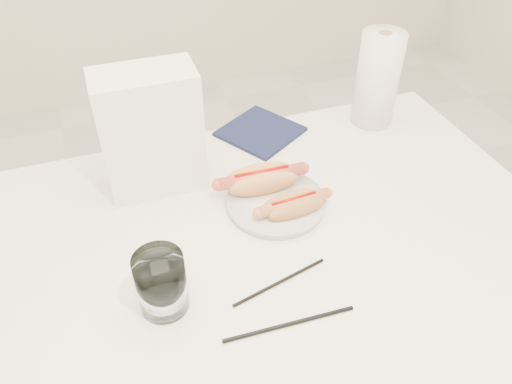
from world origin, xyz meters
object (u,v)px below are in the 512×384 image
object	(u,v)px
hotdog_left	(261,179)
water_glass	(161,283)
hotdog_right	(293,205)
napkin_box	(151,132)
plate	(276,204)
table	(259,265)
paper_towel_roll	(377,79)

from	to	relation	value
hotdog_left	water_glass	bearing A→B (deg)	-137.16
hotdog_right	napkin_box	bearing A→B (deg)	135.59
plate	water_glass	bearing A→B (deg)	-147.72
table	hotdog_right	distance (m)	0.14
table	water_glass	bearing A→B (deg)	-157.96
plate	napkin_box	size ratio (longest dim) A/B	0.74
water_glass	paper_towel_roll	distance (m)	0.73
paper_towel_roll	hotdog_left	bearing A→B (deg)	-153.94
hotdog_left	plate	bearing A→B (deg)	-70.86
table	napkin_box	bearing A→B (deg)	120.40
paper_towel_roll	water_glass	bearing A→B (deg)	-147.39
hotdog_right	paper_towel_roll	bearing A→B (deg)	35.80
hotdog_right	napkin_box	xyz separation A→B (m)	(-0.23, 0.20, 0.10)
plate	paper_towel_roll	world-z (taller)	paper_towel_roll
napkin_box	plate	bearing A→B (deg)	-36.10
table	water_glass	world-z (taller)	water_glass
hotdog_right	napkin_box	size ratio (longest dim) A/B	0.57
table	hotdog_right	bearing A→B (deg)	26.69
plate	hotdog_right	xyz separation A→B (m)	(0.02, -0.04, 0.03)
table	paper_towel_roll	xyz separation A→B (m)	(0.41, 0.31, 0.18)
plate	napkin_box	bearing A→B (deg)	143.47
plate	hotdog_left	size ratio (longest dim) A/B	1.06
water_glass	paper_towel_roll	xyz separation A→B (m)	(0.61, 0.39, 0.06)
hotdog_left	hotdog_right	world-z (taller)	hotdog_left
table	paper_towel_roll	bearing A→B (deg)	36.92
napkin_box	paper_towel_roll	distance (m)	0.56
napkin_box	paper_towel_roll	size ratio (longest dim) A/B	1.14
hotdog_left	water_glass	size ratio (longest dim) A/B	1.62
paper_towel_roll	hotdog_right	bearing A→B (deg)	-140.72
water_glass	napkin_box	bearing A→B (deg)	80.62
water_glass	hotdog_right	bearing A→B (deg)	23.51
plate	water_glass	world-z (taller)	water_glass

